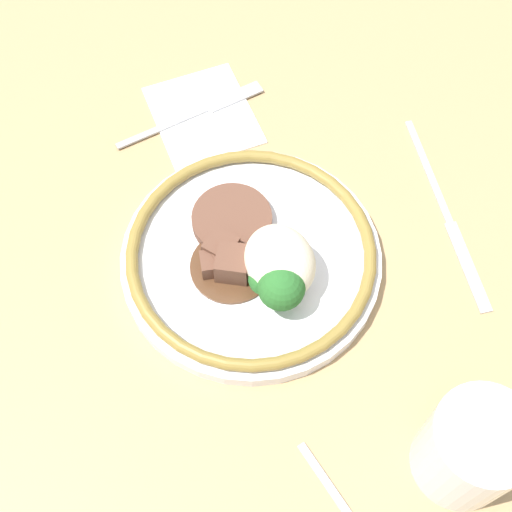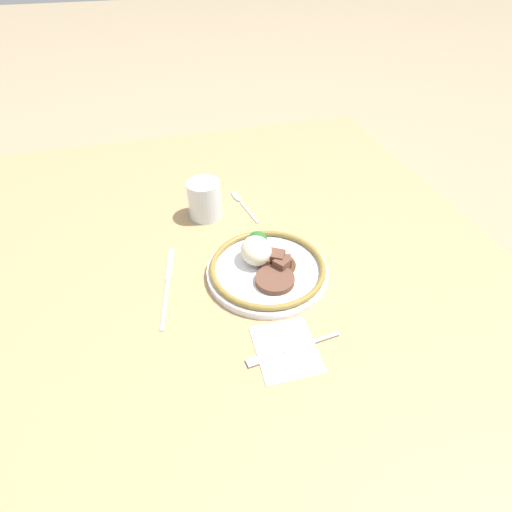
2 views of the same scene
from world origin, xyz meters
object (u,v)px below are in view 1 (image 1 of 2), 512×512
knife (448,217)px  juice_glass (470,450)px  fork (205,110)px  plate (254,258)px

knife → juice_glass: bearing=-18.0°
juice_glass → fork: 0.44m
plate → juice_glass: 0.25m
plate → juice_glass: (0.24, 0.08, 0.02)m
fork → juice_glass: bearing=-88.3°
plate → knife: size_ratio=1.09×
juice_glass → knife: juice_glass is taller
juice_glass → plate: bearing=-160.5°
juice_glass → knife: 0.25m
plate → juice_glass: size_ratio=2.68×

